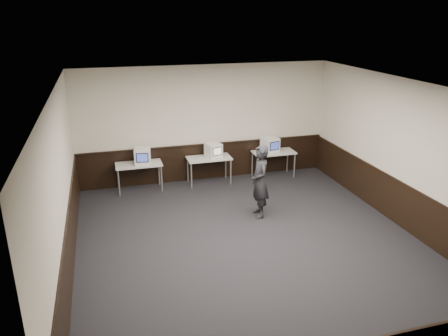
# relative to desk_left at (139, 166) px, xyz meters

# --- Properties ---
(floor) EXTENTS (8.00, 8.00, 0.00)m
(floor) POSITION_rel_desk_left_xyz_m (1.90, -3.60, -0.68)
(floor) COLOR black
(floor) RESTS_ON ground
(ceiling) EXTENTS (8.00, 8.00, 0.00)m
(ceiling) POSITION_rel_desk_left_xyz_m (1.90, -3.60, 2.52)
(ceiling) COLOR white
(ceiling) RESTS_ON back_wall
(back_wall) EXTENTS (7.00, 0.00, 7.00)m
(back_wall) POSITION_rel_desk_left_xyz_m (1.90, 0.40, 0.92)
(back_wall) COLOR beige
(back_wall) RESTS_ON ground
(front_wall) EXTENTS (7.00, 0.00, 7.00)m
(front_wall) POSITION_rel_desk_left_xyz_m (1.90, -7.60, 0.92)
(front_wall) COLOR beige
(front_wall) RESTS_ON ground
(left_wall) EXTENTS (0.00, 8.00, 8.00)m
(left_wall) POSITION_rel_desk_left_xyz_m (-1.60, -3.60, 0.92)
(left_wall) COLOR beige
(left_wall) RESTS_ON ground
(right_wall) EXTENTS (0.00, 8.00, 8.00)m
(right_wall) POSITION_rel_desk_left_xyz_m (5.40, -3.60, 0.92)
(right_wall) COLOR beige
(right_wall) RESTS_ON ground
(wainscot_back) EXTENTS (6.98, 0.04, 1.00)m
(wainscot_back) POSITION_rel_desk_left_xyz_m (1.90, 0.38, -0.18)
(wainscot_back) COLOR black
(wainscot_back) RESTS_ON back_wall
(wainscot_left) EXTENTS (0.04, 7.98, 1.00)m
(wainscot_left) POSITION_rel_desk_left_xyz_m (-1.58, -3.60, -0.18)
(wainscot_left) COLOR black
(wainscot_left) RESTS_ON left_wall
(wainscot_right) EXTENTS (0.04, 7.98, 1.00)m
(wainscot_right) POSITION_rel_desk_left_xyz_m (5.38, -3.60, -0.18)
(wainscot_right) COLOR black
(wainscot_right) RESTS_ON right_wall
(wainscot_rail) EXTENTS (6.98, 0.06, 0.04)m
(wainscot_rail) POSITION_rel_desk_left_xyz_m (1.90, 0.36, 0.34)
(wainscot_rail) COLOR black
(wainscot_rail) RESTS_ON wainscot_back
(desk_left) EXTENTS (1.20, 0.60, 0.75)m
(desk_left) POSITION_rel_desk_left_xyz_m (0.00, 0.00, 0.00)
(desk_left) COLOR beige
(desk_left) RESTS_ON ground
(desk_center) EXTENTS (1.20, 0.60, 0.75)m
(desk_center) POSITION_rel_desk_left_xyz_m (1.90, 0.00, 0.00)
(desk_center) COLOR beige
(desk_center) RESTS_ON ground
(desk_right) EXTENTS (1.20, 0.60, 0.75)m
(desk_right) POSITION_rel_desk_left_xyz_m (3.80, 0.00, 0.00)
(desk_right) COLOR beige
(desk_right) RESTS_ON ground
(emac_left) EXTENTS (0.47, 0.49, 0.42)m
(emac_left) POSITION_rel_desk_left_xyz_m (0.11, -0.02, 0.28)
(emac_left) COLOR white
(emac_left) RESTS_ON desk_left
(emac_center) EXTENTS (0.48, 0.49, 0.38)m
(emac_center) POSITION_rel_desk_left_xyz_m (2.03, 0.02, 0.26)
(emac_center) COLOR white
(emac_center) RESTS_ON desk_center
(emac_right) EXTENTS (0.50, 0.51, 0.41)m
(emac_right) POSITION_rel_desk_left_xyz_m (3.69, 0.03, 0.28)
(emac_right) COLOR white
(emac_right) RESTS_ON desk_right
(person) EXTENTS (0.45, 0.65, 1.71)m
(person) POSITION_rel_desk_left_xyz_m (2.53, -2.31, 0.17)
(person) COLOR black
(person) RESTS_ON ground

